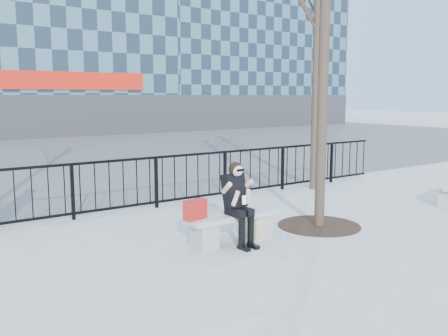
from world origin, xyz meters
TOP-DOWN VIEW (x-y plane):
  - ground at (0.00, 0.00)m, footprint 120.00×120.00m
  - street_surface at (0.00, 15.00)m, footprint 60.00×23.00m
  - railing at (0.00, 3.00)m, footprint 14.00×0.06m
  - tree_grate at (1.90, -0.10)m, footprint 1.50×1.50m
  - bench_main at (0.00, 0.00)m, footprint 1.65×0.46m
  - seated_woman at (0.00, -0.16)m, footprint 0.50×0.64m
  - handbag at (-0.70, 0.02)m, footprint 0.40×0.25m
  - shopping_bag at (0.50, -0.12)m, footprint 0.41×0.20m

SIDE VIEW (x-z plane):
  - ground at x=0.00m, z-range 0.00..0.00m
  - street_surface at x=0.00m, z-range 0.00..0.01m
  - tree_grate at x=1.90m, z-range 0.00..0.02m
  - shopping_bag at x=0.50m, z-range 0.00..0.37m
  - bench_main at x=0.00m, z-range 0.06..0.55m
  - railing at x=0.00m, z-range 0.00..1.11m
  - handbag at x=-0.70m, z-range 0.49..0.79m
  - seated_woman at x=0.00m, z-range 0.00..1.34m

